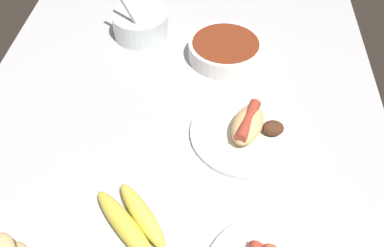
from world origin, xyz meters
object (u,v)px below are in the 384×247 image
object	(u,v)px
bowl_chili	(225,49)
banana_bunch	(133,222)
plate_hotdog_assembled	(248,129)
bowl_coleslaw	(140,23)

from	to	relation	value
bowl_chili	banana_bunch	world-z (taller)	bowl_chili
plate_hotdog_assembled	banana_bunch	bearing A→B (deg)	-40.37
bowl_chili	banana_bunch	xyz separation A→B (cm)	(48.30, -14.08, -0.66)
bowl_chili	bowl_coleslaw	distance (cm)	23.49
banana_bunch	bowl_coleslaw	world-z (taller)	bowl_coleslaw
bowl_chili	bowl_coleslaw	xyz separation A→B (cm)	(-7.74, -22.16, 0.94)
bowl_chili	plate_hotdog_assembled	bearing A→B (deg)	12.33
banana_bunch	bowl_coleslaw	size ratio (longest dim) A/B	1.06
banana_bunch	bowl_coleslaw	bearing A→B (deg)	-171.79
bowl_coleslaw	banana_bunch	bearing A→B (deg)	8.21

